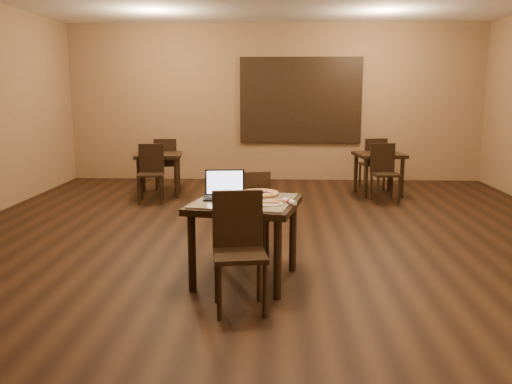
{
  "coord_description": "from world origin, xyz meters",
  "views": [
    {
      "loc": [
        0.07,
        -5.63,
        1.74
      ],
      "look_at": [
        -0.13,
        -0.89,
        0.85
      ],
      "focal_mm": 38.0,
      "sensor_mm": 36.0,
      "label": 1
    }
  ],
  "objects_px": {
    "laptop": "(224,191)",
    "pizza_pan": "(259,195)",
    "other_table_b_chair_near": "(151,169)",
    "other_table_a": "(379,160)",
    "chair_main_near": "(239,243)",
    "tiled_table": "(245,211)",
    "other_table_b_chair_far": "(166,161)",
    "other_table_a_chair_near": "(384,169)",
    "other_table_b": "(159,161)",
    "chair_main_far": "(250,210)",
    "other_table_a_chair_far": "(374,160)"
  },
  "relations": [
    {
      "from": "other_table_a",
      "to": "other_table_b",
      "type": "height_order",
      "value": "other_table_a"
    },
    {
      "from": "chair_main_far",
      "to": "other_table_b_chair_far",
      "type": "height_order",
      "value": "chair_main_far"
    },
    {
      "from": "other_table_a_chair_far",
      "to": "other_table_b",
      "type": "relative_size",
      "value": 1.09
    },
    {
      "from": "chair_main_far",
      "to": "chair_main_near",
      "type": "bearing_deg",
      "value": 82.8
    },
    {
      "from": "pizza_pan",
      "to": "other_table_a_chair_near",
      "type": "bearing_deg",
      "value": 62.12
    },
    {
      "from": "chair_main_near",
      "to": "other_table_a_chair_near",
      "type": "distance_m",
      "value": 4.8
    },
    {
      "from": "other_table_a_chair_far",
      "to": "chair_main_far",
      "type": "bearing_deg",
      "value": 57.06
    },
    {
      "from": "other_table_a",
      "to": "other_table_a_chair_far",
      "type": "distance_m",
      "value": 0.54
    },
    {
      "from": "laptop",
      "to": "other_table_b",
      "type": "xyz_separation_m",
      "value": [
        -1.5,
        4.01,
        -0.25
      ]
    },
    {
      "from": "other_table_b_chair_near",
      "to": "pizza_pan",
      "type": "bearing_deg",
      "value": -68.71
    },
    {
      "from": "pizza_pan",
      "to": "chair_main_far",
      "type": "bearing_deg",
      "value": 106.39
    },
    {
      "from": "tiled_table",
      "to": "other_table_b",
      "type": "xyz_separation_m",
      "value": [
        -1.7,
        4.12,
        -0.08
      ]
    },
    {
      "from": "other_table_a_chair_near",
      "to": "other_table_a_chair_far",
      "type": "bearing_deg",
      "value": 81.26
    },
    {
      "from": "other_table_a_chair_near",
      "to": "other_table_b_chair_far",
      "type": "distance_m",
      "value": 3.77
    },
    {
      "from": "chair_main_far",
      "to": "other_table_a_chair_near",
      "type": "height_order",
      "value": "chair_main_far"
    },
    {
      "from": "other_table_a_chair_near",
      "to": "other_table_b",
      "type": "relative_size",
      "value": 1.09
    },
    {
      "from": "pizza_pan",
      "to": "other_table_b",
      "type": "bearing_deg",
      "value": 115.09
    },
    {
      "from": "pizza_pan",
      "to": "other_table_b",
      "type": "distance_m",
      "value": 4.29
    },
    {
      "from": "laptop",
      "to": "other_table_b",
      "type": "relative_size",
      "value": 0.46
    },
    {
      "from": "chair_main_far",
      "to": "other_table_b",
      "type": "bearing_deg",
      "value": -70.19
    },
    {
      "from": "laptop",
      "to": "other_table_b_chair_near",
      "type": "distance_m",
      "value": 3.81
    },
    {
      "from": "pizza_pan",
      "to": "other_table_a",
      "type": "height_order",
      "value": "pizza_pan"
    },
    {
      "from": "chair_main_near",
      "to": "other_table_a",
      "type": "xyz_separation_m",
      "value": [
        2.0,
        4.9,
        0.05
      ]
    },
    {
      "from": "chair_main_near",
      "to": "chair_main_far",
      "type": "xyz_separation_m",
      "value": [
        0.02,
        1.24,
        -0.0
      ]
    },
    {
      "from": "tiled_table",
      "to": "pizza_pan",
      "type": "distance_m",
      "value": 0.29
    },
    {
      "from": "pizza_pan",
      "to": "other_table_a",
      "type": "relative_size",
      "value": 0.4
    },
    {
      "from": "other_table_b_chair_far",
      "to": "other_table_b_chair_near",
      "type": "bearing_deg",
      "value": 81.59
    },
    {
      "from": "chair_main_near",
      "to": "other_table_a_chair_near",
      "type": "height_order",
      "value": "chair_main_near"
    },
    {
      "from": "pizza_pan",
      "to": "other_table_a_chair_far",
      "type": "relative_size",
      "value": 0.37
    },
    {
      "from": "other_table_b_chair_near",
      "to": "chair_main_far",
      "type": "bearing_deg",
      "value": -67.32
    },
    {
      "from": "tiled_table",
      "to": "other_table_b_chair_far",
      "type": "height_order",
      "value": "other_table_b_chair_far"
    },
    {
      "from": "other_table_a",
      "to": "pizza_pan",
      "type": "bearing_deg",
      "value": -122.39
    },
    {
      "from": "laptop",
      "to": "tiled_table",
      "type": "bearing_deg",
      "value": -32.92
    },
    {
      "from": "other_table_a_chair_near",
      "to": "other_table_b_chair_far",
      "type": "height_order",
      "value": "other_table_a_chair_near"
    },
    {
      "from": "tiled_table",
      "to": "other_table_a_chair_far",
      "type": "distance_m",
      "value": 5.22
    },
    {
      "from": "tiled_table",
      "to": "other_table_b",
      "type": "distance_m",
      "value": 4.46
    },
    {
      "from": "tiled_table",
      "to": "other_table_b_chair_far",
      "type": "distance_m",
      "value": 4.95
    },
    {
      "from": "other_table_a_chair_near",
      "to": "chair_main_far",
      "type": "bearing_deg",
      "value": -129.73
    },
    {
      "from": "chair_main_far",
      "to": "other_table_b_chair_near",
      "type": "bearing_deg",
      "value": -66.16
    },
    {
      "from": "other_table_a_chair_near",
      "to": "tiled_table",
      "type": "bearing_deg",
      "value": -125.39
    },
    {
      "from": "tiled_table",
      "to": "other_table_b_chair_near",
      "type": "relative_size",
      "value": 1.19
    },
    {
      "from": "chair_main_near",
      "to": "other_table_b_chair_far",
      "type": "relative_size",
      "value": 1.04
    },
    {
      "from": "other_table_a_chair_near",
      "to": "other_table_b_chair_near",
      "type": "distance_m",
      "value": 3.69
    },
    {
      "from": "chair_main_near",
      "to": "tiled_table",
      "type": "bearing_deg",
      "value": 79.31
    },
    {
      "from": "laptop",
      "to": "pizza_pan",
      "type": "xyz_separation_m",
      "value": [
        0.32,
        0.13,
        -0.06
      ]
    },
    {
      "from": "tiled_table",
      "to": "chair_main_near",
      "type": "bearing_deg",
      "value": -80.08
    },
    {
      "from": "tiled_table",
      "to": "other_table_b_chair_near",
      "type": "xyz_separation_m",
      "value": [
        -1.71,
        3.59,
        -0.15
      ]
    },
    {
      "from": "pizza_pan",
      "to": "other_table_a_chair_near",
      "type": "distance_m",
      "value": 3.98
    },
    {
      "from": "other_table_b_chair_far",
      "to": "chair_main_near",
      "type": "bearing_deg",
      "value": 100.31
    },
    {
      "from": "chair_main_far",
      "to": "other_table_b_chair_far",
      "type": "xyz_separation_m",
      "value": [
        -1.7,
        4.03,
        -0.02
      ]
    }
  ]
}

